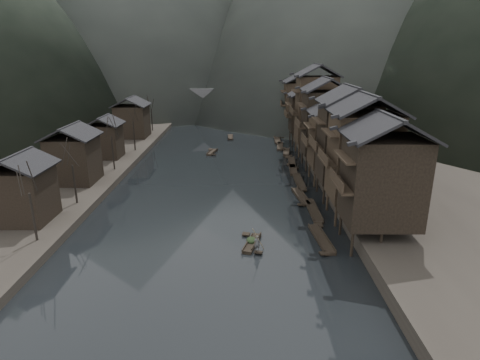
{
  "coord_description": "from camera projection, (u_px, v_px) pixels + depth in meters",
  "views": [
    {
      "loc": [
        3.57,
        -45.3,
        19.01
      ],
      "look_at": [
        3.3,
        5.94,
        2.5
      ],
      "focal_mm": 30.0,
      "sensor_mm": 36.0,
      "label": 1
    }
  ],
  "objects": [
    {
      "name": "right_bank",
      "position": [
        387.0,
        139.0,
        86.59
      ],
      "size": [
        40.0,
        200.0,
        1.8
      ],
      "primitive_type": "cube",
      "color": "#2D2823",
      "rests_on": "ground"
    },
    {
      "name": "stilt_houses",
      "position": [
        327.0,
        116.0,
        64.3
      ],
      "size": [
        9.0,
        67.6,
        17.06
      ],
      "color": "black",
      "rests_on": "ground"
    },
    {
      "name": "moored_sampans",
      "position": [
        291.0,
        166.0,
        68.53
      ],
      "size": [
        2.87,
        61.56,
        0.47
      ],
      "color": "black",
      "rests_on": "water"
    },
    {
      "name": "cargo_heap",
      "position": [
        251.0,
        237.0,
        41.24
      ],
      "size": [
        1.05,
        1.37,
        0.63
      ],
      "primitive_type": "ellipsoid",
      "color": "black",
      "rests_on": "hero_sampan"
    },
    {
      "name": "water",
      "position": [
        213.0,
        214.0,
        48.97
      ],
      "size": [
        300.0,
        300.0,
        0.0
      ],
      "primitive_type": "plane",
      "color": "black",
      "rests_on": "ground"
    },
    {
      "name": "stone_bridge",
      "position": [
        230.0,
        102.0,
        115.93
      ],
      "size": [
        40.0,
        6.0,
        9.0
      ],
      "color": "#4C4C4F",
      "rests_on": "ground"
    },
    {
      "name": "bare_trees",
      "position": [
        115.0,
        131.0,
        64.53
      ],
      "size": [
        3.94,
        61.97,
        7.88
      ],
      "color": "black",
      "rests_on": "left_bank"
    },
    {
      "name": "bamboo_pole",
      "position": [
        259.0,
        217.0,
        38.6
      ],
      "size": [
        1.4,
        1.92,
        3.35
      ],
      "primitive_type": "cylinder",
      "rotation": [
        0.6,
        0.0,
        -0.62
      ],
      "color": "#8C7A51",
      "rests_on": "boatman"
    },
    {
      "name": "left_bank",
      "position": [
        65.0,
        140.0,
        87.03
      ],
      "size": [
        40.0,
        200.0,
        1.2
      ],
      "primitive_type": "cube",
      "color": "#2D2823",
      "rests_on": "ground"
    },
    {
      "name": "midriver_boats",
      "position": [
        233.0,
        133.0,
        96.92
      ],
      "size": [
        11.47,
        42.42,
        0.44
      ],
      "color": "black",
      "rests_on": "water"
    },
    {
      "name": "left_houses",
      "position": [
        97.0,
        136.0,
        66.48
      ],
      "size": [
        8.1,
        53.2,
        8.73
      ],
      "color": "black",
      "rests_on": "left_bank"
    },
    {
      "name": "boatman",
      "position": [
        257.0,
        241.0,
        39.36
      ],
      "size": [
        0.6,
        0.41,
        1.62
      ],
      "primitive_type": "imported",
      "rotation": [
        0.0,
        0.0,
        3.17
      ],
      "color": "#535355",
      "rests_on": "hero_sampan"
    },
    {
      "name": "hero_sampan",
      "position": [
        252.0,
        243.0,
        41.21
      ],
      "size": [
        2.15,
        4.8,
        0.43
      ],
      "color": "black",
      "rests_on": "water"
    }
  ]
}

